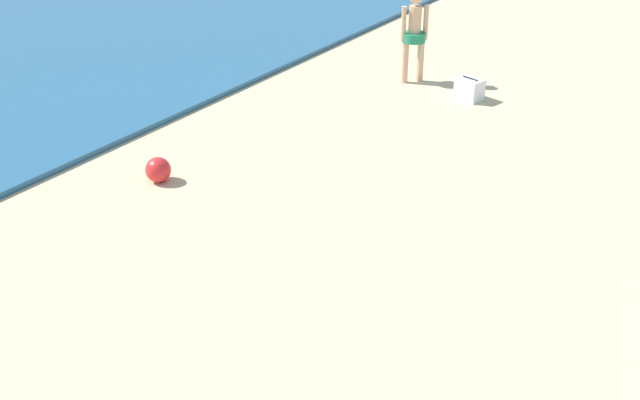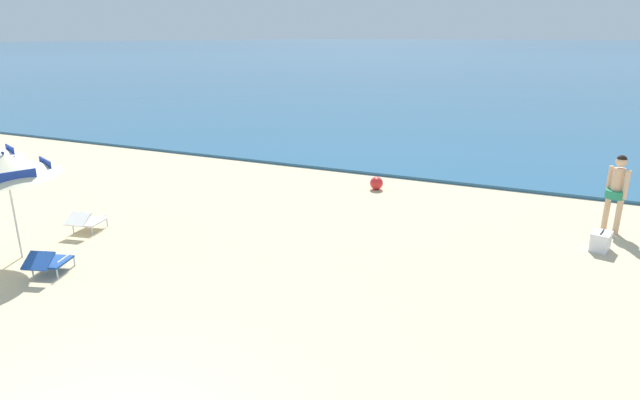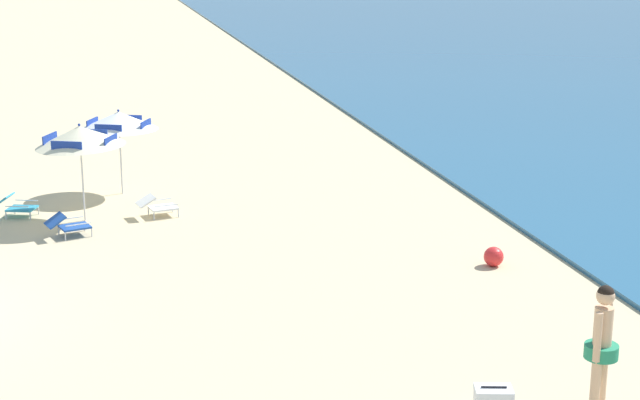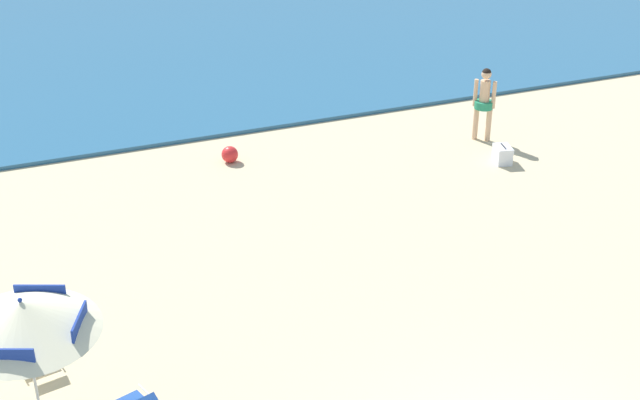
{
  "view_description": "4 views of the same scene",
  "coord_description": "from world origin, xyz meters",
  "px_view_note": "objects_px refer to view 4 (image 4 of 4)",
  "views": [
    {
      "loc": [
        -8.5,
        3.03,
        5.55
      ],
      "look_at": [
        -1.07,
        8.02,
        0.86
      ],
      "focal_mm": 46.57,
      "sensor_mm": 36.0,
      "label": 1
    },
    {
      "loc": [
        4.05,
        -2.84,
        4.33
      ],
      "look_at": [
        -0.45,
        7.02,
        0.91
      ],
      "focal_mm": 29.11,
      "sensor_mm": 36.0,
      "label": 2
    },
    {
      "loc": [
        16.1,
        4.11,
        6.03
      ],
      "look_at": [
        -0.89,
        7.91,
        1.43
      ],
      "focal_mm": 54.49,
      "sensor_mm": 36.0,
      "label": 3
    },
    {
      "loc": [
        -5.6,
        -6.48,
        8.28
      ],
      "look_at": [
        -0.38,
        6.25,
        1.33
      ],
      "focal_mm": 49.01,
      "sensor_mm": 36.0,
      "label": 4
    }
  ],
  "objects_px": {
    "lounge_chair_facing_sea": "(33,351)",
    "person_standing_near_shore": "(484,99)",
    "beach_ball": "(230,154)",
    "cooler_box": "(503,154)",
    "beach_umbrella_striped_main": "(23,317)"
  },
  "relations": [
    {
      "from": "beach_ball",
      "to": "cooler_box",
      "type": "bearing_deg",
      "value": -22.5
    },
    {
      "from": "beach_umbrella_striped_main",
      "to": "person_standing_near_shore",
      "type": "distance_m",
      "value": 12.99
    },
    {
      "from": "beach_umbrella_striped_main",
      "to": "cooler_box",
      "type": "xyz_separation_m",
      "value": [
        10.82,
        5.35,
        -1.73
      ]
    },
    {
      "from": "lounge_chair_facing_sea",
      "to": "cooler_box",
      "type": "xyz_separation_m",
      "value": [
        10.77,
        3.74,
        -0.07
      ]
    },
    {
      "from": "beach_umbrella_striped_main",
      "to": "person_standing_near_shore",
      "type": "xyz_separation_m",
      "value": [
        11.09,
        6.7,
        -0.88
      ]
    },
    {
      "from": "lounge_chair_facing_sea",
      "to": "beach_ball",
      "type": "bearing_deg",
      "value": 50.92
    },
    {
      "from": "person_standing_near_shore",
      "to": "beach_ball",
      "type": "bearing_deg",
      "value": 170.23
    },
    {
      "from": "person_standing_near_shore",
      "to": "cooler_box",
      "type": "xyz_separation_m",
      "value": [
        -0.27,
        -1.35,
        -0.85
      ]
    },
    {
      "from": "beach_ball",
      "to": "beach_umbrella_striped_main",
      "type": "bearing_deg",
      "value": -123.02
    },
    {
      "from": "person_standing_near_shore",
      "to": "beach_umbrella_striped_main",
      "type": "bearing_deg",
      "value": -148.84
    },
    {
      "from": "person_standing_near_shore",
      "to": "cooler_box",
      "type": "bearing_deg",
      "value": -101.26
    },
    {
      "from": "lounge_chair_facing_sea",
      "to": "person_standing_near_shore",
      "type": "height_order",
      "value": "person_standing_near_shore"
    },
    {
      "from": "lounge_chair_facing_sea",
      "to": "person_standing_near_shore",
      "type": "relative_size",
      "value": 0.54
    },
    {
      "from": "lounge_chair_facing_sea",
      "to": "beach_ball",
      "type": "relative_size",
      "value": 2.54
    },
    {
      "from": "lounge_chair_facing_sea",
      "to": "cooler_box",
      "type": "relative_size",
      "value": 1.74
    }
  ]
}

